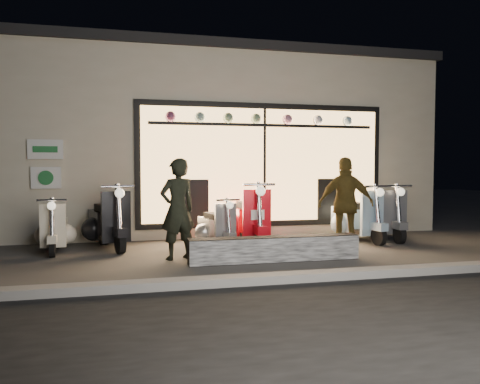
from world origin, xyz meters
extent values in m
plane|color=#383533|center=(0.00, 0.00, 0.00)|extent=(40.00, 40.00, 0.00)
cube|color=slate|center=(0.00, -2.00, 0.06)|extent=(40.00, 0.25, 0.12)
cube|color=beige|center=(0.00, 5.00, 2.00)|extent=(10.00, 6.00, 4.00)
cube|color=black|center=(0.00, 5.00, 4.10)|extent=(10.20, 6.20, 0.20)
cube|color=black|center=(0.80, 1.98, 1.55)|extent=(5.45, 0.06, 2.65)
cube|color=#FFBF6B|center=(0.80, 1.94, 1.55)|extent=(5.20, 0.04, 2.40)
cube|color=black|center=(0.80, 1.90, 2.40)|extent=(4.90, 0.06, 0.06)
cube|color=white|center=(-3.60, 1.96, 1.85)|extent=(0.65, 0.04, 0.38)
cube|color=white|center=(-3.60, 1.96, 1.30)|extent=(0.55, 0.04, 0.42)
cube|color=black|center=(0.22, -0.65, 0.20)|extent=(2.77, 0.28, 0.40)
cylinder|color=black|center=(-0.31, 0.30, 0.15)|extent=(0.15, 0.31, 0.30)
cylinder|color=black|center=(-0.51, 1.16, 0.15)|extent=(0.17, 0.32, 0.30)
cube|color=#AFAFB4|center=(-0.35, 0.48, 0.49)|extent=(0.41, 0.15, 0.72)
cube|color=#AFAFB4|center=(-0.49, 1.07, 0.34)|extent=(0.50, 0.68, 0.41)
cube|color=black|center=(-0.47, 0.99, 0.58)|extent=(0.35, 0.54, 0.11)
sphere|color=#FFF2CC|center=(-0.31, 0.29, 0.84)|extent=(0.16, 0.16, 0.13)
cylinder|color=black|center=(0.24, 0.26, 0.19)|extent=(0.12, 0.39, 0.39)
cylinder|color=black|center=(0.23, 1.40, 0.19)|extent=(0.14, 0.39, 0.39)
cube|color=red|center=(0.24, 0.50, 0.64)|extent=(0.52, 0.08, 0.93)
cube|color=red|center=(0.24, 1.29, 0.43)|extent=(0.48, 0.80, 0.52)
cube|color=black|center=(0.24, 1.17, 0.75)|extent=(0.32, 0.64, 0.14)
sphere|color=#FFF2CC|center=(0.24, 0.25, 1.08)|extent=(0.17, 0.17, 0.17)
cylinder|color=black|center=(-2.20, 0.59, 0.19)|extent=(0.22, 0.39, 0.38)
cylinder|color=black|center=(-2.53, 1.66, 0.19)|extent=(0.24, 0.40, 0.38)
cube|color=black|center=(-2.27, 0.82, 0.62)|extent=(0.51, 0.23, 0.91)
cube|color=black|center=(-2.49, 1.55, 0.42)|extent=(0.68, 0.88, 0.51)
cube|color=black|center=(-2.46, 1.44, 0.73)|extent=(0.48, 0.69, 0.13)
sphere|color=#FFF2CC|center=(-2.19, 0.58, 1.06)|extent=(0.21, 0.21, 0.17)
cylinder|color=black|center=(-3.29, 0.51, 0.15)|extent=(0.11, 0.32, 0.31)
cylinder|color=black|center=(-3.36, 1.42, 0.15)|extent=(0.13, 0.32, 0.31)
cube|color=beige|center=(-3.31, 0.70, 0.51)|extent=(0.42, 0.10, 0.75)
cube|color=beige|center=(-3.35, 1.33, 0.35)|extent=(0.43, 0.66, 0.42)
cube|color=black|center=(-3.35, 1.24, 0.60)|extent=(0.29, 0.53, 0.11)
sphere|color=#FFF2CC|center=(-3.29, 0.50, 0.86)|extent=(0.15, 0.15, 0.14)
cylinder|color=black|center=(2.62, 0.33, 0.18)|extent=(0.15, 0.38, 0.37)
cylinder|color=black|center=(2.48, 1.40, 0.18)|extent=(0.18, 0.38, 0.37)
cube|color=#87A7BF|center=(2.59, 0.55, 0.61)|extent=(0.50, 0.14, 0.89)
cube|color=#87A7BF|center=(2.50, 1.29, 0.41)|extent=(0.55, 0.81, 0.50)
cube|color=black|center=(2.51, 1.18, 0.71)|extent=(0.38, 0.64, 0.13)
sphere|color=#FFF2CC|center=(2.62, 0.32, 1.03)|extent=(0.18, 0.18, 0.16)
cylinder|color=black|center=(3.12, 0.41, 0.18)|extent=(0.14, 0.37, 0.37)
cylinder|color=black|center=(3.21, 1.49, 0.18)|extent=(0.16, 0.38, 0.37)
cube|color=#57595F|center=(3.14, 0.64, 0.60)|extent=(0.50, 0.12, 0.88)
cube|color=#57595F|center=(3.20, 1.38, 0.41)|extent=(0.51, 0.79, 0.50)
cube|color=black|center=(3.19, 1.27, 0.71)|extent=(0.35, 0.63, 0.13)
sphere|color=#FFF2CC|center=(3.12, 0.40, 1.02)|extent=(0.17, 0.17, 0.16)
imported|color=black|center=(-1.27, -0.12, 0.82)|extent=(0.70, 0.57, 1.65)
imported|color=brown|center=(1.76, -0.01, 0.84)|extent=(1.06, 0.63, 1.69)
camera|label=1|loc=(-2.03, -7.72, 1.50)|focal=35.00mm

